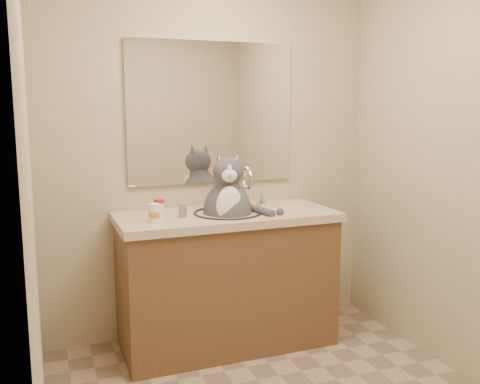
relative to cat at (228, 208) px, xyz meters
name	(u,v)px	position (x,y,z in m)	size (l,w,h in m)	color
room	(300,175)	(0.00, -0.94, 0.32)	(2.22, 2.52, 2.42)	gray
vanity	(227,276)	(0.00, 0.02, -0.44)	(1.34, 0.59, 1.12)	brown
mirror	(212,113)	(0.00, 0.29, 0.57)	(1.10, 0.02, 0.90)	white
shower_curtain	(47,228)	(-1.05, -0.84, 0.15)	(0.02, 1.30, 1.93)	tan
cat	(228,208)	(0.00, 0.00, 0.00)	(0.41, 0.41, 0.59)	#414145
pill_bottle_redcap	(159,208)	(-0.41, 0.05, 0.02)	(0.07, 0.07, 0.11)	white
pill_bottle_orange	(154,213)	(-0.47, -0.08, 0.02)	(0.08, 0.08, 0.10)	white
grey_canister	(183,211)	(-0.29, -0.01, 0.01)	(0.05, 0.05, 0.07)	gray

